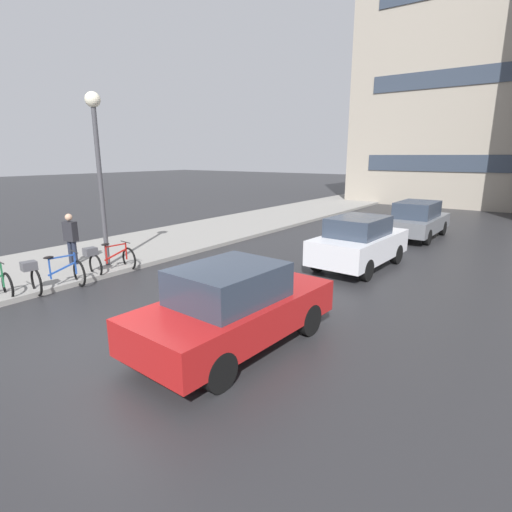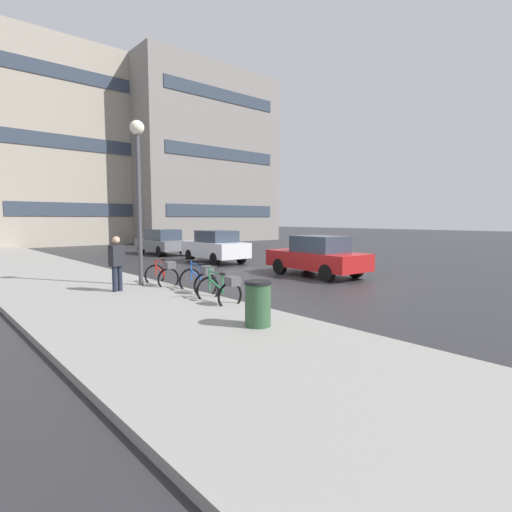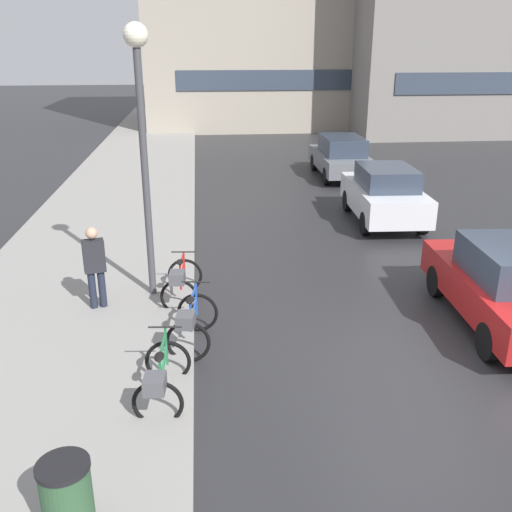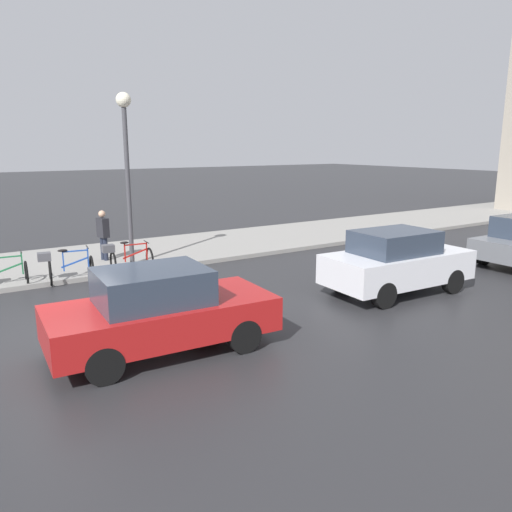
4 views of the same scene
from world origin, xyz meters
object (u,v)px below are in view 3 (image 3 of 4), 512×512
at_px(trash_bin, 68,505).
at_px(car_grey, 341,156).
at_px(bicycle_third, 181,282).
at_px(car_white, 384,194).
at_px(bicycle_second, 191,323).
at_px(streetlamp, 141,115).
at_px(pedestrian, 95,266).
at_px(bicycle_nearest, 161,380).
at_px(car_red, 508,285).

bearing_deg(trash_bin, car_grey, 67.78).
distance_m(bicycle_third, car_white, 7.79).
bearing_deg(bicycle_second, car_white, 51.68).
bearing_deg(car_grey, bicycle_third, -117.82).
bearing_deg(bicycle_second, streetlamp, 110.37).
relative_size(pedestrian, streetlamp, 0.33).
relative_size(car_white, pedestrian, 2.28).
bearing_deg(car_white, bicycle_third, -137.86).
height_order(car_white, trash_bin, car_white).
bearing_deg(bicycle_nearest, streetlamp, 95.85).
xyz_separation_m(bicycle_nearest, bicycle_third, (0.20, 3.45, 0.02)).
relative_size(car_white, streetlamp, 0.76).
xyz_separation_m(bicycle_third, car_white, (5.77, 5.22, 0.33)).
bearing_deg(streetlamp, bicycle_second, -69.63).
bearing_deg(car_grey, streetlamp, -120.95).
bearing_deg(car_red, pedestrian, 171.00).
bearing_deg(streetlamp, pedestrian, -150.44).
bearing_deg(pedestrian, car_white, 36.34).
bearing_deg(pedestrian, bicycle_third, 7.00).
height_order(car_grey, streetlamp, streetlamp).
relative_size(bicycle_third, trash_bin, 1.41).
bearing_deg(trash_bin, bicycle_second, 72.82).
xyz_separation_m(car_white, car_grey, (0.20, 6.08, -0.03)).
distance_m(car_grey, streetlamp, 13.07).
distance_m(car_white, trash_bin, 12.90).
bearing_deg(bicycle_third, bicycle_second, -83.11).
xyz_separation_m(bicycle_second, car_red, (5.78, 0.41, 0.29)).
bearing_deg(car_white, car_red, -88.04).
height_order(car_grey, trash_bin, car_grey).
distance_m(bicycle_third, car_grey, 12.78).
height_order(bicycle_nearest, bicycle_third, bicycle_nearest).
xyz_separation_m(bicycle_nearest, trash_bin, (-0.81, -2.31, 0.05)).
height_order(pedestrian, streetlamp, streetlamp).
xyz_separation_m(bicycle_third, car_red, (5.99, -1.40, 0.29)).
xyz_separation_m(bicycle_nearest, bicycle_second, (0.42, 1.65, 0.03)).
bearing_deg(bicycle_nearest, pedestrian, 113.17).
relative_size(car_grey, pedestrian, 2.42).
relative_size(car_red, streetlamp, 0.80).
bearing_deg(car_grey, trash_bin, -112.22).
relative_size(bicycle_nearest, bicycle_third, 0.99).
bearing_deg(pedestrian, car_grey, 56.69).
bearing_deg(car_grey, bicycle_nearest, -112.67).
height_order(car_grey, pedestrian, pedestrian).
bearing_deg(trash_bin, bicycle_third, 80.10).
relative_size(bicycle_third, car_white, 0.37).
height_order(bicycle_second, trash_bin, trash_bin).
xyz_separation_m(car_grey, streetlamp, (-6.55, -10.93, 2.89)).
relative_size(bicycle_second, bicycle_third, 1.00).
height_order(bicycle_nearest, streetlamp, streetlamp).
distance_m(bicycle_second, car_red, 5.80).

